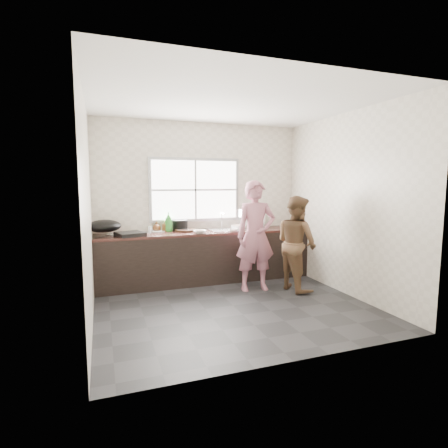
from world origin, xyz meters
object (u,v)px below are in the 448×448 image
object	(u,v)px
bowl_mince	(200,232)
bottle_brown_short	(157,227)
dish_rack	(250,218)
pot_lid_left	(113,234)
bottle_green	(168,222)
bowl_crabs	(238,228)
burner	(130,234)
plate_food	(158,231)
cutting_board	(185,230)
glass_jar	(150,229)
bowl_held	(233,230)
pot_lid_right	(143,233)
woman	(256,239)
black_pot	(180,225)
person_side	(296,243)
wok	(104,226)
bottle_brown_tall	(165,227)

from	to	relation	value
bowl_mince	bottle_brown_short	xyz separation A→B (m)	(-0.63, 0.44, 0.05)
dish_rack	pot_lid_left	size ratio (longest dim) A/B	2.04
bottle_green	bowl_crabs	bearing A→B (deg)	-8.21
burner	plate_food	bearing A→B (deg)	31.85
bowl_crabs	cutting_board	bearing A→B (deg)	173.05
burner	bottle_brown_short	bearing A→B (deg)	36.92
bowl_mince	dish_rack	xyz separation A→B (m)	(1.08, 0.44, 0.14)
glass_jar	bowl_crabs	bearing A→B (deg)	-9.43
pot_lid_left	bottle_brown_short	bearing A→B (deg)	8.86
bowl_held	glass_jar	size ratio (longest dim) A/B	2.04
pot_lid_right	plate_food	bearing A→B (deg)	22.54
bottle_green	pot_lid_left	distance (m)	0.90
woman	cutting_board	bearing A→B (deg)	144.88
black_pot	woman	bearing A→B (deg)	-43.87
person_side	pot_lid_left	world-z (taller)	person_side
cutting_board	dish_rack	xyz separation A→B (m)	(1.25, 0.13, 0.15)
glass_jar	bowl_held	bearing A→B (deg)	-18.55
wok	glass_jar	bearing A→B (deg)	18.67
bowl_held	pot_lid_left	world-z (taller)	bowl_held
person_side	plate_food	world-z (taller)	person_side
bottle_brown_short	wok	xyz separation A→B (m)	(-0.83, -0.24, 0.08)
bottle_brown_short	bowl_mince	bearing A→B (deg)	-35.12
black_pot	wok	distance (m)	1.25
woman	bowl_mince	size ratio (longest dim) A/B	7.54
cutting_board	glass_jar	world-z (taller)	glass_jar
plate_food	burner	size ratio (longest dim) A/B	0.61
glass_jar	wok	xyz separation A→B (m)	(-0.72, -0.24, 0.11)
wok	pot_lid_right	bearing A→B (deg)	8.40
bowl_mince	wok	size ratio (longest dim) A/B	0.42
cutting_board	bowl_held	bearing A→B (deg)	-22.33
black_pot	plate_food	size ratio (longest dim) A/B	1.08
burner	pot_lid_left	xyz separation A→B (m)	(-0.24, 0.24, -0.02)
glass_jar	pot_lid_left	distance (m)	0.60
plate_food	burner	bearing A→B (deg)	-148.15
cutting_board	bowl_held	world-z (taller)	bowl_held
woman	pot_lid_left	world-z (taller)	woman
person_side	pot_lid_right	xyz separation A→B (m)	(-2.23, 1.00, 0.13)
bowl_crabs	bottle_brown_tall	distance (m)	1.26
bowl_mince	bowl_held	world-z (taller)	bowl_held
bowl_mince	wok	world-z (taller)	wok
dish_rack	pot_lid_left	xyz separation A→B (m)	(-2.41, -0.11, -0.16)
wok	bowl_mince	bearing A→B (deg)	-7.65
plate_food	bottle_brown_short	distance (m)	0.09
wok	pot_lid_right	size ratio (longest dim) A/B	1.81
bottle_green	bottle_brown_short	size ratio (longest dim) A/B	2.15
person_side	plate_food	bearing A→B (deg)	53.54
bottle_brown_tall	burner	bearing A→B (deg)	-153.87
bottle_brown_short	pot_lid_right	bearing A→B (deg)	-147.20
wok	dish_rack	bearing A→B (deg)	5.49
bowl_held	dish_rack	bearing A→B (deg)	41.01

